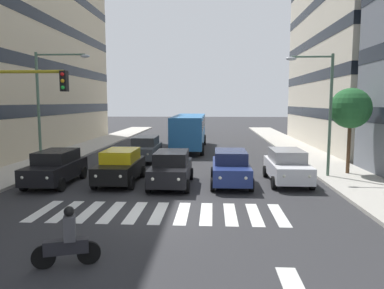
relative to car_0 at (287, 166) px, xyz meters
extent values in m
plane|color=#2D2D30|center=(5.88, 5.52, -0.89)|extent=(180.00, 180.00, 0.00)
cube|color=black|center=(-10.33, -16.03, 2.33)|extent=(10.24, 19.95, 0.90)
cube|color=black|center=(-10.33, -16.03, 5.55)|extent=(10.24, 19.95, 0.90)
cube|color=black|center=(-10.33, -16.03, 8.76)|extent=(10.24, 19.95, 0.90)
cube|color=black|center=(-10.33, -16.03, 11.98)|extent=(10.24, 19.95, 0.90)
cube|color=silver|center=(1.38, 5.52, -0.88)|extent=(0.45, 2.80, 0.01)
cube|color=silver|center=(2.28, 5.52, -0.88)|extent=(0.45, 2.80, 0.01)
cube|color=silver|center=(3.18, 5.52, -0.88)|extent=(0.45, 2.80, 0.01)
cube|color=silver|center=(4.08, 5.52, -0.88)|extent=(0.45, 2.80, 0.01)
cube|color=silver|center=(4.98, 5.52, -0.88)|extent=(0.45, 2.80, 0.01)
cube|color=silver|center=(5.88, 5.52, -0.88)|extent=(0.45, 2.80, 0.01)
cube|color=silver|center=(6.78, 5.52, -0.88)|extent=(0.45, 2.80, 0.01)
cube|color=silver|center=(7.68, 5.52, -0.88)|extent=(0.45, 2.80, 0.01)
cube|color=silver|center=(8.58, 5.52, -0.88)|extent=(0.45, 2.80, 0.01)
cube|color=silver|center=(9.48, 5.52, -0.88)|extent=(0.45, 2.80, 0.01)
cube|color=silver|center=(10.38, 5.52, -0.88)|extent=(0.45, 2.80, 0.01)
cube|color=silver|center=(0.00, 0.05, -0.17)|extent=(1.80, 4.40, 0.80)
cube|color=gray|center=(0.00, -0.15, 0.53)|extent=(1.58, 2.46, 0.60)
cylinder|color=black|center=(-0.90, 1.50, -0.57)|extent=(0.22, 0.64, 0.64)
cylinder|color=black|center=(0.90, 1.50, -0.57)|extent=(0.22, 0.64, 0.64)
cylinder|color=black|center=(-0.90, -1.40, -0.57)|extent=(0.22, 0.64, 0.64)
cylinder|color=black|center=(0.90, -1.40, -0.57)|extent=(0.22, 0.64, 0.64)
sphere|color=white|center=(-0.58, 2.20, -0.09)|extent=(0.18, 0.18, 0.18)
sphere|color=white|center=(0.58, 2.20, -0.09)|extent=(0.18, 0.18, 0.18)
cube|color=navy|center=(2.94, 0.58, -0.17)|extent=(1.80, 4.40, 0.80)
cube|color=#1D2547|center=(2.94, 0.38, 0.53)|extent=(1.58, 2.46, 0.60)
cylinder|color=black|center=(2.04, 2.04, -0.57)|extent=(0.22, 0.64, 0.64)
cylinder|color=black|center=(3.84, 2.04, -0.57)|extent=(0.22, 0.64, 0.64)
cylinder|color=black|center=(2.04, -0.87, -0.57)|extent=(0.22, 0.64, 0.64)
cylinder|color=black|center=(3.84, -0.87, -0.57)|extent=(0.22, 0.64, 0.64)
sphere|color=white|center=(2.36, 2.73, -0.09)|extent=(0.18, 0.18, 0.18)
sphere|color=white|center=(3.52, 2.73, -0.09)|extent=(0.18, 0.18, 0.18)
cube|color=black|center=(5.92, 1.03, -0.17)|extent=(1.80, 4.40, 0.80)
cube|color=black|center=(5.92, 0.83, 0.53)|extent=(1.58, 2.46, 0.60)
cylinder|color=black|center=(5.02, 2.48, -0.57)|extent=(0.22, 0.64, 0.64)
cylinder|color=black|center=(6.82, 2.48, -0.57)|extent=(0.22, 0.64, 0.64)
cylinder|color=black|center=(5.02, -0.42, -0.57)|extent=(0.22, 0.64, 0.64)
cylinder|color=black|center=(6.82, -0.42, -0.57)|extent=(0.22, 0.64, 0.64)
sphere|color=white|center=(5.34, 3.18, -0.09)|extent=(0.18, 0.18, 0.18)
sphere|color=white|center=(6.49, 3.18, -0.09)|extent=(0.18, 0.18, 0.18)
cube|color=black|center=(8.63, 0.54, -0.17)|extent=(1.80, 4.40, 0.80)
cube|color=yellow|center=(8.63, 0.34, 0.53)|extent=(1.58, 2.46, 0.60)
cylinder|color=black|center=(7.73, 2.00, -0.57)|extent=(0.22, 0.64, 0.64)
cylinder|color=black|center=(9.53, 2.00, -0.57)|extent=(0.22, 0.64, 0.64)
cylinder|color=black|center=(7.73, -0.91, -0.57)|extent=(0.22, 0.64, 0.64)
cylinder|color=black|center=(9.53, -0.91, -0.57)|extent=(0.22, 0.64, 0.64)
sphere|color=white|center=(8.06, 2.69, -0.09)|extent=(0.18, 0.18, 0.18)
sphere|color=white|center=(9.21, 2.69, -0.09)|extent=(0.18, 0.18, 0.18)
cube|color=black|center=(11.84, 1.06, -0.17)|extent=(1.80, 4.40, 0.80)
cube|color=black|center=(11.84, 0.86, 0.53)|extent=(1.58, 2.46, 0.60)
cylinder|color=black|center=(10.94, 2.51, -0.57)|extent=(0.22, 0.64, 0.64)
cylinder|color=black|center=(12.74, 2.51, -0.57)|extent=(0.22, 0.64, 0.64)
cylinder|color=black|center=(10.94, -0.39, -0.57)|extent=(0.22, 0.64, 0.64)
cylinder|color=black|center=(12.74, -0.39, -0.57)|extent=(0.22, 0.64, 0.64)
sphere|color=white|center=(11.26, 3.21, -0.09)|extent=(0.18, 0.18, 0.18)
sphere|color=white|center=(12.41, 3.21, -0.09)|extent=(0.18, 0.18, 0.18)
cube|color=#474C51|center=(8.65, -6.55, -0.17)|extent=(1.80, 4.40, 0.80)
cube|color=#343639|center=(8.65, -6.75, 0.53)|extent=(1.58, 2.46, 0.60)
cylinder|color=black|center=(7.75, -5.10, -0.57)|extent=(0.22, 0.64, 0.64)
cylinder|color=black|center=(9.55, -5.10, -0.57)|extent=(0.22, 0.64, 0.64)
cylinder|color=black|center=(7.75, -8.00, -0.57)|extent=(0.22, 0.64, 0.64)
cylinder|color=black|center=(9.55, -8.00, -0.57)|extent=(0.22, 0.64, 0.64)
sphere|color=white|center=(8.07, -4.40, -0.09)|extent=(0.18, 0.18, 0.18)
sphere|color=white|center=(9.23, -4.40, -0.09)|extent=(0.18, 0.18, 0.18)
cube|color=#286BAD|center=(5.92, -13.12, 0.86)|extent=(2.50, 10.50, 2.50)
cube|color=black|center=(5.92, -13.12, 1.41)|extent=(2.52, 9.87, 0.80)
cylinder|color=black|center=(4.67, -9.44, -0.39)|extent=(0.28, 1.00, 1.00)
cylinder|color=black|center=(7.17, -9.44, -0.39)|extent=(0.28, 1.00, 1.00)
cylinder|color=black|center=(4.67, -16.27, -0.39)|extent=(0.28, 1.00, 1.00)
cylinder|color=black|center=(7.17, -16.27, -0.39)|extent=(0.28, 1.00, 1.00)
cylinder|color=black|center=(8.09, 10.32, -0.59)|extent=(0.60, 0.28, 0.60)
cylinder|color=black|center=(7.04, 9.99, -0.59)|extent=(0.60, 0.28, 0.60)
cube|color=#232328|center=(7.56, 10.16, -0.37)|extent=(1.12, 0.56, 0.36)
cube|color=#4C4C51|center=(7.47, 10.13, 0.11)|extent=(0.38, 0.43, 0.64)
sphere|color=black|center=(7.47, 10.13, 0.55)|extent=(0.26, 0.26, 0.26)
cylinder|color=#AD991E|center=(11.30, 5.48, 4.41)|extent=(3.87, 0.12, 0.12)
cube|color=black|center=(9.37, 5.48, 4.06)|extent=(0.24, 0.28, 0.76)
sphere|color=red|center=(9.37, 5.63, 4.30)|extent=(0.14, 0.14, 0.14)
sphere|color=orange|center=(9.37, 5.63, 4.06)|extent=(0.14, 0.14, 0.14)
sphere|color=green|center=(9.37, 5.63, 3.82)|extent=(0.14, 0.14, 0.14)
cylinder|color=#4C6B56|center=(-2.48, -1.25, 2.55)|extent=(0.16, 0.16, 6.58)
cylinder|color=#4C6B56|center=(-1.39, -1.25, 5.69)|extent=(2.18, 0.10, 0.10)
ellipsoid|color=#B7BCC1|center=(-0.30, -1.25, 5.59)|extent=(0.56, 0.28, 0.20)
cylinder|color=#4C6B56|center=(14.24, -2.36, 2.73)|extent=(0.16, 0.16, 6.93)
cylinder|color=#4C6B56|center=(12.77, -2.36, 6.04)|extent=(2.93, 0.10, 0.10)
ellipsoid|color=#B7BCC1|center=(11.30, -2.36, 5.94)|extent=(0.56, 0.28, 0.20)
cylinder|color=#513823|center=(-3.83, -2.05, 0.77)|extent=(0.20, 0.20, 3.01)
sphere|color=#235B2D|center=(-3.83, -2.05, 2.95)|extent=(2.26, 2.26, 2.26)
camera|label=1|loc=(3.86, 18.85, 3.30)|focal=34.07mm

